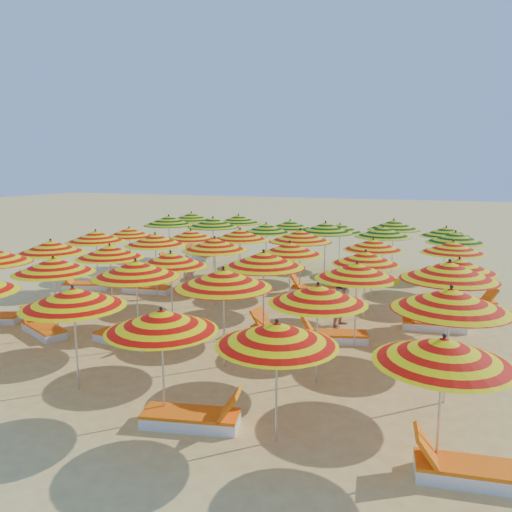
% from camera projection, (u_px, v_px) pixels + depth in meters
% --- Properties ---
extents(ground, '(120.00, 120.00, 0.00)m').
position_uv_depth(ground, '(250.00, 307.00, 16.32)').
color(ground, '#E9CA67').
rests_on(ground, ground).
extents(umbrella_2, '(2.69, 2.69, 2.20)m').
position_uv_depth(umbrella_2, '(73.00, 298.00, 9.90)').
color(umbrella_2, silver).
rests_on(umbrella_2, ground).
extents(umbrella_3, '(2.32, 2.32, 2.10)m').
position_uv_depth(umbrella_3, '(161.00, 321.00, 8.67)').
color(umbrella_3, silver).
rests_on(umbrella_3, ground).
extents(umbrella_4, '(2.62, 2.62, 2.11)m').
position_uv_depth(umbrella_4, '(277.00, 334.00, 7.94)').
color(umbrella_4, silver).
rests_on(umbrella_4, ground).
extents(umbrella_5, '(2.32, 2.32, 2.14)m').
position_uv_depth(umbrella_5, '(443.00, 351.00, 7.16)').
color(umbrella_5, silver).
rests_on(umbrella_5, ground).
extents(umbrella_7, '(2.67, 2.67, 2.24)m').
position_uv_depth(umbrella_7, '(54.00, 265.00, 13.00)').
color(umbrella_7, silver).
rests_on(umbrella_7, ground).
extents(umbrella_8, '(2.52, 2.52, 2.32)m').
position_uv_depth(umbrella_8, '(136.00, 269.00, 12.17)').
color(umbrella_8, silver).
rests_on(umbrella_8, ground).
extents(umbrella_9, '(2.64, 2.64, 2.34)m').
position_uv_depth(umbrella_9, '(223.00, 278.00, 11.04)').
color(umbrella_9, silver).
rests_on(umbrella_9, ground).
extents(umbrella_10, '(2.55, 2.55, 2.18)m').
position_uv_depth(umbrella_10, '(318.00, 294.00, 10.22)').
color(umbrella_10, silver).
rests_on(umbrella_10, ground).
extents(umbrella_11, '(2.62, 2.62, 2.34)m').
position_uv_depth(umbrella_11, '(451.00, 299.00, 9.28)').
color(umbrella_11, silver).
rests_on(umbrella_11, ground).
extents(umbrella_12, '(2.22, 2.22, 2.28)m').
position_uv_depth(umbrella_12, '(51.00, 247.00, 15.77)').
color(umbrella_12, silver).
rests_on(umbrella_12, ground).
extents(umbrella_13, '(2.27, 2.27, 2.21)m').
position_uv_depth(umbrella_13, '(110.00, 252.00, 15.29)').
color(umbrella_13, silver).
rests_on(umbrella_13, ground).
extents(umbrella_14, '(2.55, 2.55, 2.19)m').
position_uv_depth(umbrella_14, '(171.00, 259.00, 14.07)').
color(umbrella_14, silver).
rests_on(umbrella_14, ground).
extents(umbrella_15, '(2.24, 2.24, 2.37)m').
position_uv_depth(umbrella_15, '(264.00, 260.00, 13.18)').
color(umbrella_15, silver).
rests_on(umbrella_15, ground).
extents(umbrella_16, '(2.73, 2.73, 2.22)m').
position_uv_depth(umbrella_16, '(357.00, 271.00, 12.36)').
color(umbrella_16, silver).
rests_on(umbrella_16, ground).
extents(umbrella_17, '(2.53, 2.53, 2.39)m').
position_uv_depth(umbrella_17, '(449.00, 271.00, 11.64)').
color(umbrella_17, silver).
rests_on(umbrella_17, ground).
extents(umbrella_18, '(2.66, 2.66, 2.30)m').
position_uv_depth(umbrella_18, '(96.00, 237.00, 18.08)').
color(umbrella_18, silver).
rests_on(umbrella_18, ground).
extents(umbrella_19, '(2.57, 2.57, 2.28)m').
position_uv_depth(umbrella_19, '(155.00, 240.00, 17.41)').
color(umbrella_19, silver).
rests_on(umbrella_19, ground).
extents(umbrella_20, '(2.66, 2.66, 2.30)m').
position_uv_depth(umbrella_20, '(215.00, 244.00, 16.23)').
color(umbrella_20, silver).
rests_on(umbrella_20, ground).
extents(umbrella_21, '(2.18, 2.18, 2.25)m').
position_uv_depth(umbrella_21, '(290.00, 249.00, 15.64)').
color(umbrella_21, silver).
rests_on(umbrella_21, ground).
extents(umbrella_22, '(2.65, 2.65, 2.12)m').
position_uv_depth(umbrella_22, '(366.00, 258.00, 14.71)').
color(umbrella_22, silver).
rests_on(umbrella_22, ground).
extents(umbrella_23, '(2.50, 2.50, 2.09)m').
position_uv_depth(umbrella_23, '(459.00, 265.00, 13.66)').
color(umbrella_23, silver).
rests_on(umbrella_23, ground).
extents(umbrella_24, '(2.29, 2.29, 2.14)m').
position_uv_depth(umbrella_24, '(129.00, 232.00, 20.32)').
color(umbrella_24, silver).
rests_on(umbrella_24, ground).
extents(umbrella_25, '(2.50, 2.50, 2.16)m').
position_uv_depth(umbrella_25, '(191.00, 235.00, 19.50)').
color(umbrella_25, silver).
rests_on(umbrella_25, ground).
extents(umbrella_26, '(2.85, 2.85, 2.30)m').
position_uv_depth(umbrella_26, '(240.00, 235.00, 18.56)').
color(umbrella_26, silver).
rests_on(umbrella_26, ground).
extents(umbrella_27, '(2.98, 2.98, 2.39)m').
position_uv_depth(umbrella_27, '(300.00, 236.00, 17.65)').
color(umbrella_27, silver).
rests_on(umbrella_27, ground).
extents(umbrella_28, '(2.16, 2.16, 2.16)m').
position_uv_depth(umbrella_28, '(373.00, 244.00, 17.02)').
color(umbrella_28, silver).
rests_on(umbrella_28, ground).
extents(umbrella_29, '(2.51, 2.51, 2.19)m').
position_uv_depth(umbrella_29, '(453.00, 247.00, 16.21)').
color(umbrella_29, silver).
rests_on(umbrella_29, ground).
extents(umbrella_30, '(2.82, 2.82, 2.41)m').
position_uv_depth(umbrella_30, '(169.00, 221.00, 22.60)').
color(umbrella_30, silver).
rests_on(umbrella_30, ground).
extents(umbrella_31, '(2.76, 2.76, 2.39)m').
position_uv_depth(umbrella_31, '(213.00, 223.00, 21.93)').
color(umbrella_31, silver).
rests_on(umbrella_31, ground).
extents(umbrella_32, '(2.27, 2.27, 2.25)m').
position_uv_depth(umbrella_32, '(266.00, 228.00, 20.86)').
color(umbrella_32, silver).
rests_on(umbrella_32, ground).
extents(umbrella_33, '(2.94, 2.94, 2.40)m').
position_uv_depth(umbrella_33, '(325.00, 228.00, 19.99)').
color(umbrella_33, silver).
rests_on(umbrella_33, ground).
extents(umbrella_34, '(2.77, 2.77, 2.32)m').
position_uv_depth(umbrella_34, '(383.00, 232.00, 19.28)').
color(umbrella_34, silver).
rests_on(umbrella_34, ground).
extents(umbrella_35, '(2.24, 2.24, 2.25)m').
position_uv_depth(umbrella_35, '(455.00, 237.00, 18.13)').
color(umbrella_35, silver).
rests_on(umbrella_35, ground).
extents(umbrella_36, '(2.70, 2.70, 2.35)m').
position_uv_depth(umbrella_36, '(191.00, 217.00, 24.91)').
color(umbrella_36, silver).
rests_on(umbrella_36, ground).
extents(umbrella_37, '(2.88, 2.88, 2.32)m').
position_uv_depth(umbrella_37, '(239.00, 219.00, 24.00)').
color(umbrella_37, silver).
rests_on(umbrella_37, ground).
extents(umbrella_38, '(2.50, 2.50, 2.15)m').
position_uv_depth(umbrella_38, '(290.00, 225.00, 23.10)').
color(umbrella_38, silver).
rests_on(umbrella_38, ground).
extents(umbrella_39, '(2.24, 2.24, 2.09)m').
position_uv_depth(umbrella_39, '(340.00, 228.00, 22.22)').
color(umbrella_39, silver).
rests_on(umbrella_39, ground).
extents(umbrella_40, '(2.81, 2.81, 2.36)m').
position_uv_depth(umbrella_40, '(394.00, 225.00, 21.30)').
color(umbrella_40, silver).
rests_on(umbrella_40, ground).
extents(umbrella_41, '(2.05, 2.05, 2.17)m').
position_uv_depth(umbrella_41, '(446.00, 232.00, 20.38)').
color(umbrella_41, silver).
rests_on(umbrella_41, ground).
extents(lounger_0, '(1.82, 0.94, 0.69)m').
position_uv_depth(lounger_0, '(193.00, 418.00, 8.73)').
color(lounger_0, white).
rests_on(lounger_0, ground).
extents(lounger_1, '(1.80, 0.82, 0.69)m').
position_uv_depth(lounger_1, '(473.00, 471.00, 7.19)').
color(lounger_1, white).
rests_on(lounger_1, ground).
extents(lounger_3, '(1.82, 1.24, 0.69)m').
position_uv_depth(lounger_3, '(43.00, 329.00, 13.59)').
color(lounger_3, white).
rests_on(lounger_3, ground).
extents(lounger_4, '(1.79, 0.78, 0.69)m').
position_uv_depth(lounger_4, '(126.00, 338.00, 12.84)').
color(lounger_4, white).
rests_on(lounger_4, ground).
extents(lounger_5, '(1.80, 0.85, 0.69)m').
position_uv_depth(lounger_5, '(281.00, 332.00, 13.34)').
color(lounger_5, white).
rests_on(lounger_5, ground).
extents(lounger_6, '(1.83, 1.08, 0.69)m').
position_uv_depth(lounger_6, '(332.00, 336.00, 12.99)').
color(lounger_6, white).
rests_on(lounger_6, ground).
extents(lounger_7, '(1.83, 1.16, 0.69)m').
position_uv_depth(lounger_7, '(86.00, 285.00, 18.63)').
color(lounger_7, white).
rests_on(lounger_7, ground).
extents(lounger_8, '(1.80, 0.85, 0.69)m').
position_uv_depth(lounger_8, '(146.00, 289.00, 18.11)').
color(lounger_8, white).
rests_on(lounger_8, ground).
extents(lounger_9, '(1.79, 0.81, 0.69)m').
position_uv_depth(lounger_9, '(432.00, 324.00, 13.98)').
color(lounger_9, white).
rests_on(lounger_9, ground).
extents(lounger_10, '(1.82, 1.24, 0.69)m').
position_uv_depth(lounger_10, '(140.00, 275.00, 20.35)').
color(lounger_10, white).
rests_on(lounger_10, ground).
extents(lounger_11, '(1.79, 0.80, 0.69)m').
position_uv_depth(lounger_11, '(314.00, 290.00, 17.93)').
color(lounger_11, white).
rests_on(lounger_11, ground).
extents(lounger_12, '(1.83, 1.12, 0.69)m').
position_uv_depth(lounger_12, '(469.00, 303.00, 16.11)').
color(lounger_12, white).
rests_on(lounger_12, ground).
extents(lounger_13, '(1.81, 0.88, 0.69)m').
position_uv_depth(lounger_13, '(178.00, 264.00, 22.67)').
color(lounger_13, white).
rests_on(lounger_13, ground).
extents(lounger_14, '(1.82, 1.26, 0.69)m').
position_uv_depth(lounger_14, '(199.00, 256.00, 24.89)').
color(lounger_14, white).
rests_on(lounger_14, ground).
extents(lounger_15, '(1.82, 1.02, 0.69)m').
position_uv_depth(lounger_15, '(279.00, 261.00, 23.48)').
color(lounger_15, white).
rests_on(lounger_15, ground).
extents(beachgoer_a, '(0.60, 0.62, 1.44)m').
position_uv_depth(beachgoer_a, '(190.00, 276.00, 17.63)').
color(beachgoer_a, tan).
rests_on(beachgoer_a, ground).
extents(beachgoer_b, '(0.75, 0.86, 1.51)m').
position_uv_depth(beachgoer_b, '(344.00, 300.00, 14.23)').
color(beachgoer_b, tan).
rests_on(beachgoer_b, ground).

